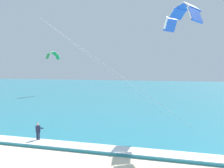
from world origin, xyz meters
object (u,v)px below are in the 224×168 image
object	(u,v)px
surfboard	(38,142)
kite_primary	(183,14)
kitesurfer	(38,131)
kite_distant	(53,55)

from	to	relation	value
surfboard	kite_primary	world-z (taller)	kite_primary
kitesurfer	kite_distant	xyz separation A→B (m)	(-19.98, 36.92, 8.59)
kite_distant	kite_primary	bearing A→B (deg)	-44.28
kitesurfer	kite_distant	bearing A→B (deg)	118.42
surfboard	kite_primary	distance (m)	17.22
kitesurfer	kite_distant	size ratio (longest dim) A/B	0.32
surfboard	kite_distant	bearing A→B (deg)	118.40
kite_primary	kite_distant	world-z (taller)	kite_primary
kitesurfer	kite_distant	world-z (taller)	kite_distant
surfboard	kite_distant	distance (m)	43.06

